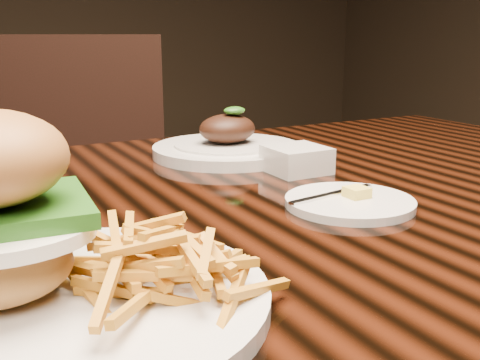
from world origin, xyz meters
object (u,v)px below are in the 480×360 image
burger_plate (57,251)px  far_dish (227,146)px  chair_far (84,192)px  dining_table (207,262)px

burger_plate → far_dish: (0.36, 0.44, -0.03)m
burger_plate → chair_far: (0.26, 1.09, -0.26)m
burger_plate → chair_far: 1.15m
far_dish → dining_table: bearing=-122.5°
dining_table → far_dish: size_ratio=6.34×
dining_table → chair_far: size_ratio=1.68×
dining_table → far_dish: 0.30m
burger_plate → chair_far: bearing=92.9°
dining_table → far_dish: (0.15, 0.24, 0.09)m
burger_plate → chair_far: chair_far is taller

